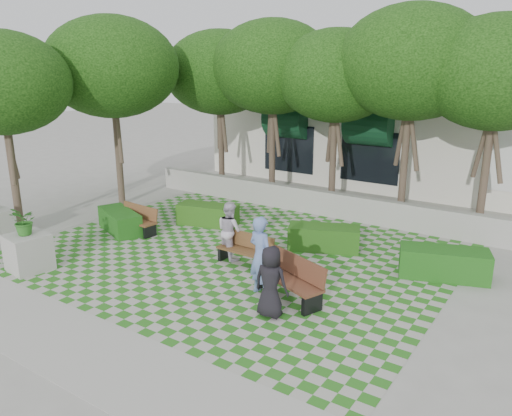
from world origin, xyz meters
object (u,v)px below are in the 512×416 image
Objects in this scene: bench_west at (136,220)px; planter_front at (28,245)px; bench_mid at (246,250)px; person_blue at (261,256)px; person_white at (230,231)px; hedge_midright at (324,238)px; hedge_west at (120,221)px; hedge_midleft at (208,215)px; person_dark at (271,282)px; hedge_east at (444,263)px; bench_east at (291,279)px.

bench_west is 0.98× the size of planter_front.
planter_front reaches higher than bench_mid.
person_blue is 2.50m from person_white.
hedge_midright is 1.03× the size of hedge_west.
bench_mid is at bearing -119.66° from hedge_midright.
hedge_midleft is (-4.45, -0.07, -0.01)m from hedge_midright.
bench_west is 0.89× the size of person_blue.
hedge_midleft is at bearing -42.52° from person_dark.
person_dark is at bearing -39.03° from hedge_midleft.
hedge_east is at bearing -1.56° from hedge_midright.
person_dark is at bearing 163.63° from person_white.
person_blue is at bearing -143.39° from bench_east.
planter_front is at bearing -148.56° from hedge_east.
person_white is at bearing -21.83° from person_blue.
hedge_midright is at bearing 23.64° from bench_west.
hedge_west is at bearing -160.47° from hedge_midright.
person_white is (4.01, 3.74, 0.11)m from planter_front.
person_blue is at bearing 20.71° from planter_front.
person_white is (-2.75, 1.26, 0.34)m from bench_east.
person_blue is at bearing -37.79° from hedge_midleft.
person_dark reaches higher than hedge_midright.
hedge_midleft is at bearing 146.62° from bench_mid.
hedge_midright is 4.45m from hedge_midleft.
person_white reaches higher than bench_east.
person_white reaches higher than hedge_midleft.
bench_east reaches higher than hedge_midleft.
hedge_east is at bearing 16.30° from bench_west.
hedge_midright is at bearing 61.65° from bench_mid.
bench_mid is at bearing 1.83° from bench_west.
hedge_west is 4.54m from person_white.
person_white is (-2.82, 2.26, 0.02)m from person_dark.
hedge_midleft is at bearing -16.92° from person_white.
bench_east is at bearing 177.83° from person_white.
bench_mid is 3.09m from person_dark.
hedge_midright is (-3.53, 0.10, -0.02)m from hedge_east.
bench_east is at bearing -6.76° from bench_west.
person_dark reaches higher than bench_west.
planter_front is at bearing -104.29° from hedge_midleft.
hedge_midright is 2.91m from person_white.
bench_mid reaches higher than hedge_east.
hedge_east is 1.37× the size of person_dark.
person_white reaches higher than hedge_east.
hedge_midleft is (-5.28, 3.33, -0.13)m from bench_east.
planter_front is (-6.76, -2.48, 0.23)m from bench_east.
hedge_east is 5.07m from person_dark.
person_blue reaches higher than planter_front.
planter_front reaches higher than bench_west.
hedge_east is at bearing 71.68° from bench_east.
planter_front is at bearing -82.15° from hedge_west.
person_blue is at bearing -134.38° from hedge_east.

